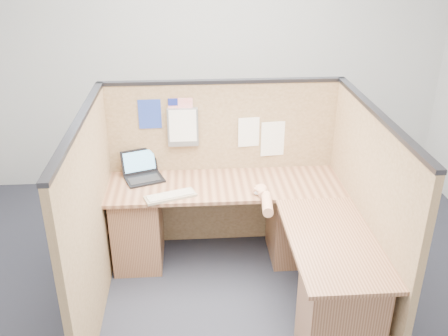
{
  "coord_description": "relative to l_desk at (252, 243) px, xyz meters",
  "views": [
    {
      "loc": [
        -0.28,
        -3.01,
        2.63
      ],
      "look_at": [
        -0.02,
        0.5,
        0.96
      ],
      "focal_mm": 40.0,
      "sensor_mm": 36.0,
      "label": 1
    }
  ],
  "objects": [
    {
      "name": "hand_forearm",
      "position": [
        0.1,
        0.04,
        0.38
      ],
      "size": [
        0.12,
        0.43,
        0.09
      ],
      "color": "tan",
      "rests_on": "l_desk"
    },
    {
      "name": "l_desk",
      "position": [
        0.0,
        0.0,
        0.0
      ],
      "size": [
        1.95,
        1.75,
        0.73
      ],
      "color": "brown",
      "rests_on": "floor"
    },
    {
      "name": "floor",
      "position": [
        -0.18,
        -0.29,
        -0.39
      ],
      "size": [
        5.0,
        5.0,
        0.0
      ],
      "primitive_type": "plane",
      "color": "#21252F",
      "rests_on": "ground"
    },
    {
      "name": "keyboard",
      "position": [
        -0.63,
        0.19,
        0.35
      ],
      "size": [
        0.43,
        0.26,
        0.03
      ],
      "rotation": [
        0.0,
        0.0,
        0.34
      ],
      "color": "gray",
      "rests_on": "l_desk"
    },
    {
      "name": "paper_left",
      "position": [
        0.05,
        0.68,
        0.68
      ],
      "size": [
        0.21,
        0.02,
        0.26
      ],
      "primitive_type": "cube",
      "rotation": [
        0.0,
        0.0,
        0.1
      ],
      "color": "white",
      "rests_on": "cubicle_partitions"
    },
    {
      "name": "mouse",
      "position": [
        0.09,
        0.19,
        0.36
      ],
      "size": [
        0.14,
        0.11,
        0.05
      ],
      "primitive_type": "ellipsoid",
      "rotation": [
        0.0,
        0.0,
        0.3
      ],
      "color": "silver",
      "rests_on": "l_desk"
    },
    {
      "name": "laptop",
      "position": [
        -0.86,
        0.57,
        0.39
      ],
      "size": [
        0.37,
        0.39,
        0.22
      ],
      "rotation": [
        0.0,
        0.0,
        0.35
      ],
      "color": "black",
      "rests_on": "l_desk"
    },
    {
      "name": "american_flag",
      "position": [
        -0.56,
        0.67,
        0.92
      ],
      "size": [
        0.21,
        0.01,
        0.36
      ],
      "color": "olive",
      "rests_on": "cubicle_partitions"
    },
    {
      "name": "blue_poster",
      "position": [
        -0.79,
        0.68,
        0.86
      ],
      "size": [
        0.19,
        0.01,
        0.25
      ],
      "primitive_type": "cube",
      "rotation": [
        0.0,
        0.0,
        0.02
      ],
      "color": "#203797",
      "rests_on": "cubicle_partitions"
    },
    {
      "name": "file_holder",
      "position": [
        -0.52,
        0.66,
        0.75
      ],
      "size": [
        0.26,
        0.05,
        0.33
      ],
      "color": "slate",
      "rests_on": "cubicle_partitions"
    },
    {
      "name": "paper_right",
      "position": [
        0.27,
        0.68,
        0.61
      ],
      "size": [
        0.25,
        0.03,
        0.31
      ],
      "primitive_type": "cube",
      "rotation": [
        0.0,
        0.0,
        0.1
      ],
      "color": "white",
      "rests_on": "cubicle_partitions"
    },
    {
      "name": "cubicle_partitions",
      "position": [
        -0.18,
        0.14,
        0.38
      ],
      "size": [
        2.06,
        1.83,
        1.53
      ],
      "color": "brown",
      "rests_on": "floor"
    },
    {
      "name": "wall_back",
      "position": [
        -0.18,
        1.96,
        1.01
      ],
      "size": [
        5.0,
        0.0,
        5.0
      ],
      "primitive_type": "plane",
      "rotation": [
        1.57,
        0.0,
        0.0
      ],
      "color": "#AFB2B5",
      "rests_on": "floor"
    }
  ]
}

